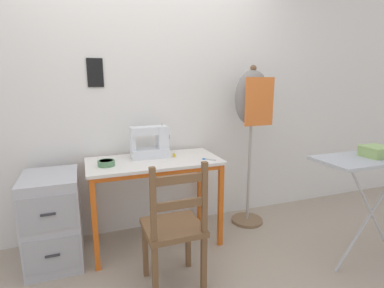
{
  "coord_description": "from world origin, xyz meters",
  "views": [
    {
      "loc": [
        -0.56,
        -2.17,
        1.46
      ],
      "look_at": [
        0.34,
        0.26,
        0.9
      ],
      "focal_mm": 28.0,
      "sensor_mm": 36.0,
      "label": 1
    }
  ],
  "objects_px": {
    "fabric_bowl": "(106,163)",
    "scissors": "(207,159)",
    "sewing_machine": "(152,143)",
    "dress_form": "(252,107)",
    "thread_spool_near_machine": "(174,155)",
    "storage_box": "(376,151)",
    "filing_cabinet": "(53,219)",
    "wooden_chair": "(174,229)",
    "ironing_board": "(378,162)"
  },
  "relations": [
    {
      "from": "fabric_bowl",
      "to": "storage_box",
      "type": "relative_size",
      "value": 0.74
    },
    {
      "from": "thread_spool_near_machine",
      "to": "wooden_chair",
      "type": "height_order",
      "value": "wooden_chair"
    },
    {
      "from": "scissors",
      "to": "thread_spool_near_machine",
      "type": "relative_size",
      "value": 3.19
    },
    {
      "from": "ironing_board",
      "to": "dress_form",
      "type": "bearing_deg",
      "value": 118.54
    },
    {
      "from": "scissors",
      "to": "ironing_board",
      "type": "height_order",
      "value": "ironing_board"
    },
    {
      "from": "sewing_machine",
      "to": "ironing_board",
      "type": "xyz_separation_m",
      "value": [
        1.51,
        -1.01,
        -0.06
      ]
    },
    {
      "from": "fabric_bowl",
      "to": "ironing_board",
      "type": "distance_m",
      "value": 2.1
    },
    {
      "from": "sewing_machine",
      "to": "dress_form",
      "type": "height_order",
      "value": "dress_form"
    },
    {
      "from": "fabric_bowl",
      "to": "sewing_machine",
      "type": "bearing_deg",
      "value": 20.17
    },
    {
      "from": "sewing_machine",
      "to": "thread_spool_near_machine",
      "type": "bearing_deg",
      "value": -21.73
    },
    {
      "from": "storage_box",
      "to": "wooden_chair",
      "type": "bearing_deg",
      "value": 169.23
    },
    {
      "from": "sewing_machine",
      "to": "scissors",
      "type": "height_order",
      "value": "sewing_machine"
    },
    {
      "from": "scissors",
      "to": "dress_form",
      "type": "relative_size",
      "value": 0.07
    },
    {
      "from": "scissors",
      "to": "filing_cabinet",
      "type": "distance_m",
      "value": 1.34
    },
    {
      "from": "fabric_bowl",
      "to": "scissors",
      "type": "height_order",
      "value": "fabric_bowl"
    },
    {
      "from": "thread_spool_near_machine",
      "to": "dress_form",
      "type": "relative_size",
      "value": 0.02
    },
    {
      "from": "dress_form",
      "to": "storage_box",
      "type": "bearing_deg",
      "value": -64.32
    },
    {
      "from": "sewing_machine",
      "to": "dress_form",
      "type": "distance_m",
      "value": 1.02
    },
    {
      "from": "thread_spool_near_machine",
      "to": "dress_form",
      "type": "bearing_deg",
      "value": 2.05
    },
    {
      "from": "thread_spool_near_machine",
      "to": "ironing_board",
      "type": "relative_size",
      "value": 0.03
    },
    {
      "from": "storage_box",
      "to": "filing_cabinet",
      "type": "bearing_deg",
      "value": 158.35
    },
    {
      "from": "sewing_machine",
      "to": "thread_spool_near_machine",
      "type": "relative_size",
      "value": 9.72
    },
    {
      "from": "thread_spool_near_machine",
      "to": "storage_box",
      "type": "relative_size",
      "value": 0.19
    },
    {
      "from": "fabric_bowl",
      "to": "wooden_chair",
      "type": "distance_m",
      "value": 0.79
    },
    {
      "from": "scissors",
      "to": "storage_box",
      "type": "distance_m",
      "value": 1.29
    },
    {
      "from": "ironing_board",
      "to": "storage_box",
      "type": "height_order",
      "value": "storage_box"
    },
    {
      "from": "fabric_bowl",
      "to": "scissors",
      "type": "xyz_separation_m",
      "value": [
        0.83,
        -0.1,
        -0.02
      ]
    },
    {
      "from": "thread_spool_near_machine",
      "to": "storage_box",
      "type": "bearing_deg",
      "value": -36.8
    },
    {
      "from": "sewing_machine",
      "to": "storage_box",
      "type": "distance_m",
      "value": 1.77
    },
    {
      "from": "scissors",
      "to": "sewing_machine",
      "type": "bearing_deg",
      "value": 149.35
    },
    {
      "from": "wooden_chair",
      "to": "storage_box",
      "type": "xyz_separation_m",
      "value": [
        1.47,
        -0.28,
        0.49
      ]
    },
    {
      "from": "dress_form",
      "to": "ironing_board",
      "type": "height_order",
      "value": "dress_form"
    },
    {
      "from": "dress_form",
      "to": "scissors",
      "type": "bearing_deg",
      "value": -159.51
    },
    {
      "from": "sewing_machine",
      "to": "scissors",
      "type": "relative_size",
      "value": 3.05
    },
    {
      "from": "sewing_machine",
      "to": "filing_cabinet",
      "type": "height_order",
      "value": "sewing_machine"
    },
    {
      "from": "fabric_bowl",
      "to": "filing_cabinet",
      "type": "relative_size",
      "value": 0.18
    },
    {
      "from": "sewing_machine",
      "to": "fabric_bowl",
      "type": "height_order",
      "value": "sewing_machine"
    },
    {
      "from": "wooden_chair",
      "to": "ironing_board",
      "type": "distance_m",
      "value": 1.6
    },
    {
      "from": "scissors",
      "to": "thread_spool_near_machine",
      "type": "height_order",
      "value": "thread_spool_near_machine"
    },
    {
      "from": "storage_box",
      "to": "ironing_board",
      "type": "bearing_deg",
      "value": 10.18
    },
    {
      "from": "ironing_board",
      "to": "wooden_chair",
      "type": "bearing_deg",
      "value": 169.98
    },
    {
      "from": "fabric_bowl",
      "to": "scissors",
      "type": "bearing_deg",
      "value": -7.08
    },
    {
      "from": "wooden_chair",
      "to": "sewing_machine",
      "type": "bearing_deg",
      "value": 88.36
    },
    {
      "from": "fabric_bowl",
      "to": "thread_spool_near_machine",
      "type": "height_order",
      "value": "fabric_bowl"
    },
    {
      "from": "storage_box",
      "to": "sewing_machine",
      "type": "bearing_deg",
      "value": 144.88
    },
    {
      "from": "wooden_chair",
      "to": "filing_cabinet",
      "type": "distance_m",
      "value": 1.03
    },
    {
      "from": "wooden_chair",
      "to": "filing_cabinet",
      "type": "xyz_separation_m",
      "value": [
        -0.82,
        0.63,
        -0.08
      ]
    },
    {
      "from": "dress_form",
      "to": "storage_box",
      "type": "distance_m",
      "value": 1.11
    },
    {
      "from": "thread_spool_near_machine",
      "to": "wooden_chair",
      "type": "bearing_deg",
      "value": -107.28
    },
    {
      "from": "scissors",
      "to": "storage_box",
      "type": "height_order",
      "value": "storage_box"
    }
  ]
}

